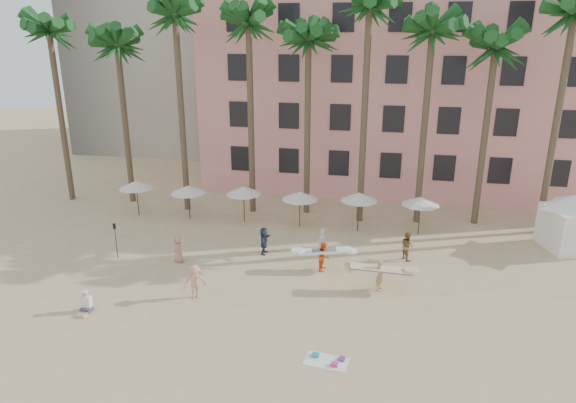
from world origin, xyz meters
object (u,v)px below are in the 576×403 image
Objects in this scene: carrier_yellow at (380,273)px; carrier_white at (324,255)px; pink_hotel at (418,90)px; cabana at (574,217)px.

carrier_yellow is 3.66m from carrier_white.
carrier_white is (-5.53, -19.87, -7.10)m from pink_hotel.
pink_hotel is at bearing 83.78° from carrier_yellow.
carrier_yellow is at bearing -30.02° from carrier_white.
pink_hotel is 11.36× the size of carrier_white.
cabana is (9.13, -14.00, -5.93)m from pink_hotel.
cabana is 1.68× the size of carrier_yellow.
pink_hotel is 17.73m from cabana.
carrier_yellow is (-11.49, -7.70, -1.09)m from cabana.
carrier_white is at bearing -158.18° from cabana.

